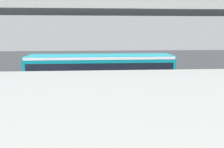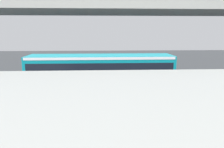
{
  "view_description": "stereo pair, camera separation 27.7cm",
  "coord_description": "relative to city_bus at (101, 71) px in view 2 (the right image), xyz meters",
  "views": [
    {
      "loc": [
        1.26,
        18.06,
        5.01
      ],
      "look_at": [
        0.06,
        0.69,
        1.6
      ],
      "focal_mm": 35.01,
      "sensor_mm": 36.0,
      "label": 1
    },
    {
      "loc": [
        0.99,
        18.08,
        5.01
      ],
      "look_at": [
        0.06,
        0.69,
        1.6
      ],
      "focal_mm": 35.01,
      "sensor_mm": 36.0,
      "label": 2
    }
  ],
  "objects": [
    {
      "name": "city_bus",
      "position": [
        0.0,
        0.0,
        0.0
      ],
      "size": [
        11.54,
        2.85,
        3.15
      ],
      "color": "#0C8493",
      "rests_on": "ground"
    },
    {
      "name": "parked_van",
      "position": [
        -6.05,
        6.02,
        -0.7
      ],
      "size": [
        4.8,
        2.17,
        2.05
      ],
      "color": "black",
      "rests_on": "ground"
    },
    {
      "name": "lane_dash_leftmost",
      "position": [
        -4.98,
        -4.02,
        -1.88
      ],
      "size": [
        2.0,
        0.2,
        0.01
      ],
      "primitive_type": "cube",
      "color": "silver",
      "rests_on": "ground"
    },
    {
      "name": "bicycle_orange",
      "position": [
        6.18,
        3.65,
        -1.51
      ],
      "size": [
        1.77,
        0.44,
        0.96
      ],
      "color": "black",
      "rests_on": "ground"
    },
    {
      "name": "traffic_sign",
      "position": [
        -6.05,
        -3.6,
        0.01
      ],
      "size": [
        0.08,
        0.6,
        2.8
      ],
      "color": "slate",
      "rests_on": "ground"
    },
    {
      "name": "lane_dash_left",
      "position": [
        -0.98,
        -4.02,
        -1.88
      ],
      "size": [
        2.0,
        0.2,
        0.01
      ],
      "primitive_type": "cube",
      "color": "silver",
      "rests_on": "ground"
    },
    {
      "name": "pedestrian",
      "position": [
        4.42,
        -4.89,
        -1.0
      ],
      "size": [
        0.38,
        0.38,
        1.79
      ],
      "color": "#2D2D38",
      "rests_on": "ground"
    },
    {
      "name": "ground",
      "position": [
        -0.98,
        -0.73,
        -1.88
      ],
      "size": [
        80.0,
        80.0,
        0.0
      ],
      "primitive_type": "plane",
      "color": "#2D3033"
    },
    {
      "name": "pedestrian_overpass",
      "position": [
        -0.98,
        10.38,
        3.51
      ],
      "size": [
        30.1,
        2.6,
        7.17
      ],
      "color": "gray",
      "rests_on": "ground"
    },
    {
      "name": "lane_dash_centre",
      "position": [
        3.02,
        -4.02,
        -1.88
      ],
      "size": [
        2.0,
        0.2,
        0.01
      ],
      "primitive_type": "cube",
      "color": "silver",
      "rests_on": "ground"
    }
  ]
}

